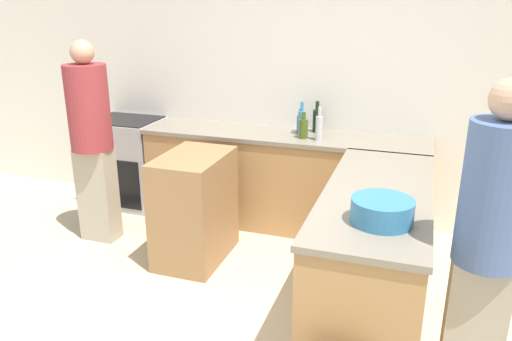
% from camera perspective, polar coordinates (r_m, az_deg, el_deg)
% --- Properties ---
extents(wall_back, '(8.00, 0.06, 2.70)m').
position_cam_1_polar(wall_back, '(4.90, 4.23, 10.02)').
color(wall_back, white).
rests_on(wall_back, ground_plane).
extents(counter_back, '(2.68, 0.62, 0.92)m').
position_cam_1_polar(counter_back, '(4.82, 3.00, -1.05)').
color(counter_back, tan).
rests_on(counter_back, ground_plane).
extents(counter_peninsula, '(0.69, 1.87, 0.92)m').
position_cam_1_polar(counter_peninsula, '(3.56, 13.22, -9.15)').
color(counter_peninsula, tan).
rests_on(counter_peninsula, ground_plane).
extents(range_oven, '(0.72, 0.60, 0.93)m').
position_cam_1_polar(range_oven, '(5.50, -14.34, 0.95)').
color(range_oven, '#ADADB2').
rests_on(range_oven, ground_plane).
extents(island_table, '(0.50, 0.75, 0.92)m').
position_cam_1_polar(island_table, '(4.21, -7.02, -4.25)').
color(island_table, '#997047').
rests_on(island_table, ground_plane).
extents(mixing_bowl, '(0.35, 0.35, 0.14)m').
position_cam_1_polar(mixing_bowl, '(2.88, 14.21, -4.49)').
color(mixing_bowl, teal).
rests_on(mixing_bowl, counter_peninsula).
extents(vinegar_bottle_clear, '(0.06, 0.06, 0.30)m').
position_cam_1_polar(vinegar_bottle_clear, '(4.46, 7.21, 4.94)').
color(vinegar_bottle_clear, silver).
rests_on(vinegar_bottle_clear, counter_back).
extents(water_bottle_blue, '(0.07, 0.07, 0.22)m').
position_cam_1_polar(water_bottle_blue, '(4.72, 5.08, 5.43)').
color(water_bottle_blue, '#386BB7').
rests_on(water_bottle_blue, counter_back).
extents(dish_soap_bottle, '(0.07, 0.07, 0.31)m').
position_cam_1_polar(dish_soap_bottle, '(4.62, 5.25, 5.57)').
color(dish_soap_bottle, '#338CBF').
rests_on(dish_soap_bottle, counter_back).
extents(olive_oil_bottle, '(0.08, 0.08, 0.24)m').
position_cam_1_polar(olive_oil_bottle, '(4.52, 5.45, 4.88)').
color(olive_oil_bottle, '#475B1E').
rests_on(olive_oil_bottle, counter_back).
extents(wine_bottle_dark, '(0.08, 0.08, 0.29)m').
position_cam_1_polar(wine_bottle_dark, '(4.74, 6.97, 5.76)').
color(wine_bottle_dark, black).
rests_on(wine_bottle_dark, counter_back).
extents(person_by_range, '(0.36, 0.36, 1.80)m').
position_cam_1_polar(person_by_range, '(4.59, -18.28, 3.71)').
color(person_by_range, '#ADA38E').
rests_on(person_by_range, ground_plane).
extents(person_at_peninsula, '(0.33, 0.33, 1.78)m').
position_cam_1_polar(person_at_peninsula, '(2.76, 24.98, -7.25)').
color(person_at_peninsula, '#ADA38E').
rests_on(person_at_peninsula, ground_plane).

